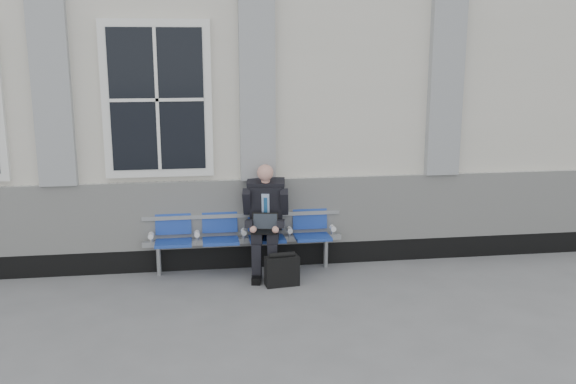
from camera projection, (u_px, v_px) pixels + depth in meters
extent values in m
plane|color=slate|center=(127.00, 317.00, 7.02)|extent=(70.00, 70.00, 0.00)
cube|color=silver|center=(142.00, 99.00, 9.94)|extent=(14.00, 4.00, 4.20)
cube|color=black|center=(137.00, 261.00, 8.41)|extent=(14.00, 0.10, 0.30)
cube|color=silver|center=(135.00, 217.00, 8.26)|extent=(14.00, 0.08, 0.90)
cube|color=#979A9C|center=(52.00, 88.00, 7.76)|extent=(0.45, 0.14, 2.40)
cube|color=#979A9C|center=(257.00, 87.00, 8.11)|extent=(0.45, 0.14, 2.40)
cube|color=#979A9C|center=(446.00, 85.00, 8.46)|extent=(0.45, 0.14, 2.40)
cube|color=white|center=(157.00, 100.00, 7.98)|extent=(1.35, 0.10, 1.95)
cube|color=black|center=(157.00, 100.00, 7.94)|extent=(1.15, 0.02, 1.75)
cube|color=#9EA0A3|center=(244.00, 240.00, 8.38)|extent=(2.60, 0.07, 0.07)
cube|color=#9EA0A3|center=(242.00, 215.00, 8.43)|extent=(2.60, 0.05, 0.05)
cylinder|color=#9EA0A3|center=(159.00, 261.00, 8.27)|extent=(0.06, 0.06, 0.39)
cylinder|color=#9EA0A3|center=(326.00, 253.00, 8.58)|extent=(0.06, 0.06, 0.39)
cube|color=#17399C|center=(174.00, 243.00, 8.17)|extent=(0.46, 0.42, 0.07)
cube|color=#17399C|center=(173.00, 219.00, 8.31)|extent=(0.46, 0.10, 0.40)
cube|color=#17399C|center=(221.00, 241.00, 8.25)|extent=(0.46, 0.42, 0.07)
cube|color=#17399C|center=(220.00, 217.00, 8.40)|extent=(0.46, 0.10, 0.40)
cube|color=#17399C|center=(267.00, 239.00, 8.34)|extent=(0.46, 0.42, 0.07)
cube|color=#17399C|center=(265.00, 216.00, 8.48)|extent=(0.46, 0.10, 0.40)
cube|color=#17399C|center=(312.00, 237.00, 8.42)|extent=(0.46, 0.42, 0.07)
cube|color=#17399C|center=(310.00, 214.00, 8.57)|extent=(0.46, 0.10, 0.40)
cylinder|color=white|center=(151.00, 236.00, 8.14)|extent=(0.07, 0.12, 0.07)
cylinder|color=white|center=(197.00, 234.00, 8.22)|extent=(0.07, 0.12, 0.07)
cylinder|color=white|center=(244.00, 232.00, 8.30)|extent=(0.07, 0.12, 0.07)
cylinder|color=white|center=(289.00, 230.00, 8.39)|extent=(0.07, 0.12, 0.07)
cylinder|color=white|center=(333.00, 228.00, 8.47)|extent=(0.07, 0.12, 0.07)
cube|color=black|center=(256.00, 279.00, 8.06)|extent=(0.15, 0.27, 0.09)
cube|color=black|center=(272.00, 279.00, 8.05)|extent=(0.15, 0.27, 0.09)
cube|color=black|center=(257.00, 262.00, 8.07)|extent=(0.14, 0.15, 0.47)
cube|color=black|center=(272.00, 262.00, 8.07)|extent=(0.14, 0.15, 0.47)
cube|color=black|center=(258.00, 234.00, 8.22)|extent=(0.21, 0.47, 0.14)
cube|color=black|center=(273.00, 235.00, 8.22)|extent=(0.21, 0.47, 0.14)
cube|color=black|center=(266.00, 206.00, 8.34)|extent=(0.47, 0.41, 0.63)
cube|color=#BBD0F6|center=(266.00, 207.00, 8.22)|extent=(0.11, 0.11, 0.36)
cube|color=#215C9B|center=(266.00, 208.00, 8.21)|extent=(0.06, 0.08, 0.30)
cube|color=black|center=(266.00, 184.00, 8.25)|extent=(0.51, 0.31, 0.14)
cylinder|color=#DB9A88|center=(266.00, 179.00, 8.18)|extent=(0.11, 0.11, 0.10)
sphere|color=#DB9A88|center=(265.00, 173.00, 8.10)|extent=(0.21, 0.21, 0.21)
cube|color=black|center=(247.00, 202.00, 8.23)|extent=(0.15, 0.30, 0.37)
cube|color=black|center=(284.00, 202.00, 8.22)|extent=(0.15, 0.30, 0.37)
cube|color=black|center=(249.00, 223.00, 8.11)|extent=(0.14, 0.32, 0.14)
cube|color=black|center=(281.00, 224.00, 8.10)|extent=(0.14, 0.32, 0.14)
sphere|color=#DB9A88|center=(253.00, 229.00, 7.98)|extent=(0.09, 0.09, 0.09)
sphere|color=#DB9A88|center=(275.00, 230.00, 7.97)|extent=(0.09, 0.09, 0.09)
cube|color=black|center=(265.00, 232.00, 8.06)|extent=(0.36, 0.28, 0.02)
cube|color=black|center=(265.00, 221.00, 8.15)|extent=(0.34, 0.14, 0.21)
cube|color=black|center=(265.00, 221.00, 8.15)|extent=(0.31, 0.12, 0.18)
cube|color=black|center=(282.00, 271.00, 7.92)|extent=(0.43, 0.23, 0.37)
cylinder|color=black|center=(282.00, 255.00, 7.87)|extent=(0.33, 0.11, 0.07)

